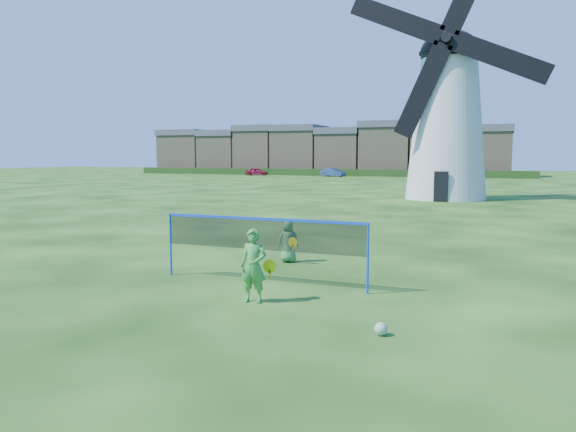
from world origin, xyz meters
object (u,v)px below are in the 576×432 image
Objects in this scene: player_girl at (254,266)px; player_boy at (288,241)px; car_left at (257,172)px; play_ball at (381,329)px; badminton_net at (262,235)px; windmill at (448,116)px; car_right at (333,172)px.

player_girl reaches higher than player_boy.
player_girl is at bearing -172.90° from car_left.
badminton_net is at bearing 142.35° from play_ball.
play_ball is (3.36, -2.60, -1.03)m from badminton_net.
player_boy is 5.40× the size of play_ball.
car_left is (-30.89, 65.29, -0.16)m from player_girl.
car_left is (-33.73, 66.35, 0.49)m from play_ball.
play_ball is at bearing -171.27° from car_left.
windmill reaches higher than badminton_net.
badminton_net is 22.95× the size of play_ball.
car_right is at bearing -108.91° from car_left.
car_left is 12.22m from car_right.
windmill is 41.30m from car_right.
windmill is 4.59× the size of car_right.
player_boy is 6.45m from play_ball.
player_girl is 4.27m from player_boy.
player_girl reaches higher than car_left.
windmill reaches higher than car_left.
player_boy is 63.51m from car_right.
windmill reaches higher than car_right.
player_girl is (0.53, -1.54, -0.39)m from badminton_net.
player_boy is at bearing 125.78° from play_ball.
play_ball is (2.13, -30.09, -5.57)m from windmill.
play_ball is 0.06× the size of car_left.
car_right reaches higher than player_boy.
player_boy is at bearing 98.63° from badminton_net.
badminton_net reaches higher than car_right.
badminton_net is 4.25× the size of player_boy.
player_girl is at bearing 159.60° from play_ball.
windmill is 4.80× the size of car_left.
windmill reaches higher than player_girl.
badminton_net is (-1.23, -27.49, -4.54)m from windmill.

